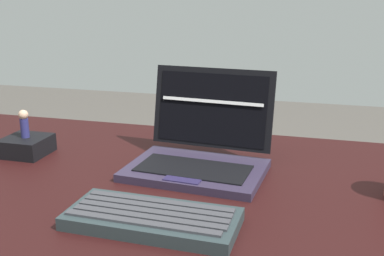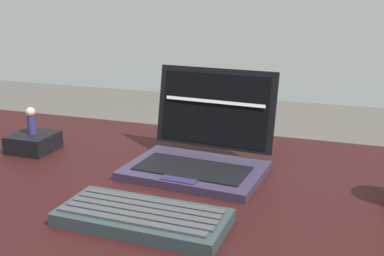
{
  "view_description": "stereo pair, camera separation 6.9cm",
  "coord_description": "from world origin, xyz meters",
  "px_view_note": "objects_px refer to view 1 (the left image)",
  "views": [
    {
      "loc": [
        0.27,
        -0.92,
        1.11
      ],
      "look_at": [
        -0.0,
        0.08,
        0.81
      ],
      "focal_mm": 43.77,
      "sensor_mm": 36.0,
      "label": 1
    },
    {
      "loc": [
        0.33,
        -0.9,
        1.11
      ],
      "look_at": [
        -0.0,
        0.08,
        0.81
      ],
      "focal_mm": 43.77,
      "sensor_mm": 36.0,
      "label": 2
    }
  ],
  "objects_px": {
    "laptop_front": "(201,151)",
    "external_keyboard": "(150,218)",
    "figurine_stand": "(27,146)",
    "figurine": "(24,123)"
  },
  "relations": [
    {
      "from": "figurine",
      "to": "figurine_stand",
      "type": "bearing_deg",
      "value": 0.0
    },
    {
      "from": "figurine_stand",
      "to": "figurine",
      "type": "distance_m",
      "value": 0.06
    },
    {
      "from": "external_keyboard",
      "to": "figurine",
      "type": "relative_size",
      "value": 4.33
    },
    {
      "from": "external_keyboard",
      "to": "figurine",
      "type": "xyz_separation_m",
      "value": [
        -0.44,
        0.28,
        0.07
      ]
    },
    {
      "from": "figurine_stand",
      "to": "figurine",
      "type": "height_order",
      "value": "figurine"
    },
    {
      "from": "laptop_front",
      "to": "figurine_stand",
      "type": "xyz_separation_m",
      "value": [
        -0.46,
        -0.02,
        -0.02
      ]
    },
    {
      "from": "laptop_front",
      "to": "external_keyboard",
      "type": "relative_size",
      "value": 1.04
    },
    {
      "from": "laptop_front",
      "to": "external_keyboard",
      "type": "distance_m",
      "value": 0.3
    },
    {
      "from": "external_keyboard",
      "to": "figurine",
      "type": "height_order",
      "value": "figurine"
    },
    {
      "from": "figurine_stand",
      "to": "figurine",
      "type": "bearing_deg",
      "value": 180.0
    }
  ]
}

